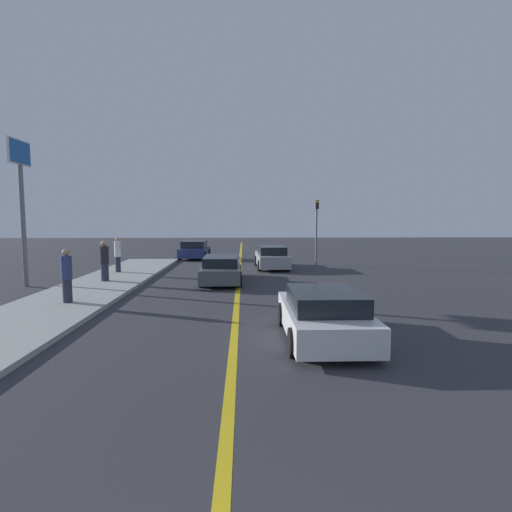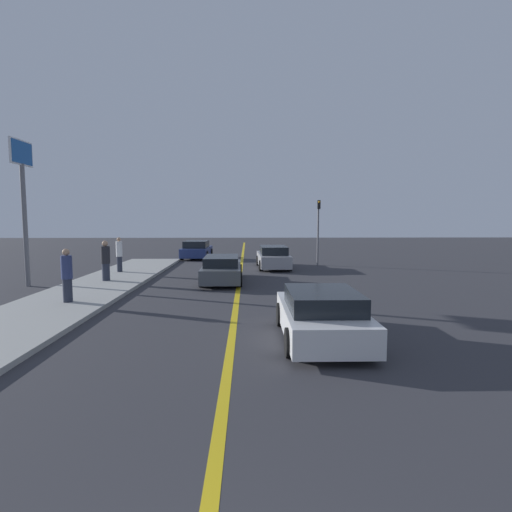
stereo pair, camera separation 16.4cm
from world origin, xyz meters
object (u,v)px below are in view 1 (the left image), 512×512
roadside_sign (21,182)px  pedestrian_far_standing (104,261)px  car_parked_left_lot (195,250)px  car_ahead_center (221,269)px  traffic_light (317,226)px  car_near_right_lane (324,315)px  car_far_distant (272,257)px  pedestrian_mid_group (67,276)px  pedestrian_by_sign (118,254)px

roadside_sign → pedestrian_far_standing: bearing=11.2°
car_parked_left_lot → car_ahead_center: bearing=-74.7°
car_parked_left_lot → traffic_light: (8.27, -4.49, 1.89)m
car_near_right_lane → pedestrian_far_standing: 12.06m
car_far_distant → pedestrian_mid_group: bearing=-128.9°
car_near_right_lane → pedestrian_by_sign: 14.59m
car_ahead_center → roadside_sign: roadside_sign is taller
car_ahead_center → pedestrian_far_standing: (-5.31, -0.42, 0.45)m
traffic_light → car_parked_left_lot: bearing=151.5°
car_ahead_center → pedestrian_by_sign: (-5.65, 2.60, 0.47)m
roadside_sign → pedestrian_by_sign: bearing=51.7°
car_near_right_lane → roadside_sign: size_ratio=0.64×
car_near_right_lane → roadside_sign: bearing=145.3°
car_far_distant → traffic_light: traffic_light is taller
pedestrian_by_sign → roadside_sign: roadside_sign is taller
car_far_distant → roadside_sign: roadside_sign is taller
car_far_distant → pedestrian_by_sign: size_ratio=2.41×
car_ahead_center → pedestrian_by_sign: pedestrian_by_sign is taller
car_far_distant → pedestrian_far_standing: 9.81m
car_parked_left_lot → roadside_sign: roadside_sign is taller
car_parked_left_lot → pedestrian_by_sign: size_ratio=2.15×
pedestrian_far_standing → pedestrian_by_sign: size_ratio=1.00×
car_ahead_center → pedestrian_far_standing: pedestrian_far_standing is taller
car_near_right_lane → car_ahead_center: (-3.04, 9.11, -0.01)m
car_far_distant → car_near_right_lane: bearing=-90.7°
pedestrian_far_standing → car_ahead_center: bearing=4.5°
car_ahead_center → pedestrian_mid_group: 7.15m
car_ahead_center → roadside_sign: (-8.53, -1.06, 3.97)m
car_parked_left_lot → roadside_sign: (-5.95, -11.97, 3.94)m
traffic_light → roadside_sign: bearing=-152.3°
car_parked_left_lot → pedestrian_far_standing: size_ratio=2.15×
pedestrian_mid_group → pedestrian_far_standing: (-0.34, 4.70, -0.00)m
car_ahead_center → pedestrian_far_standing: 5.35m
car_parked_left_lot → traffic_light: 9.60m
car_ahead_center → traffic_light: bearing=47.4°
car_parked_left_lot → pedestrian_mid_group: size_ratio=2.16×
car_ahead_center → pedestrian_far_standing: size_ratio=2.59×
car_ahead_center → car_far_distant: 5.83m
roadside_sign → traffic_light: bearing=27.7°
pedestrian_by_sign → traffic_light: size_ratio=0.45×
car_near_right_lane → pedestrian_far_standing: size_ratio=2.23×
pedestrian_by_sign → roadside_sign: 5.82m
pedestrian_far_standing → roadside_sign: (-3.22, -0.64, 3.52)m
car_ahead_center → roadside_sign: bearing=-174.1°
pedestrian_far_standing → roadside_sign: bearing=-168.8°
pedestrian_by_sign → roadside_sign: (-2.88, -3.65, 3.50)m
car_ahead_center → pedestrian_mid_group: pedestrian_mid_group is taller
car_near_right_lane → car_parked_left_lot: 20.80m
pedestrian_mid_group → car_near_right_lane: bearing=-26.5°
car_parked_left_lot → pedestrian_mid_group: 16.21m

